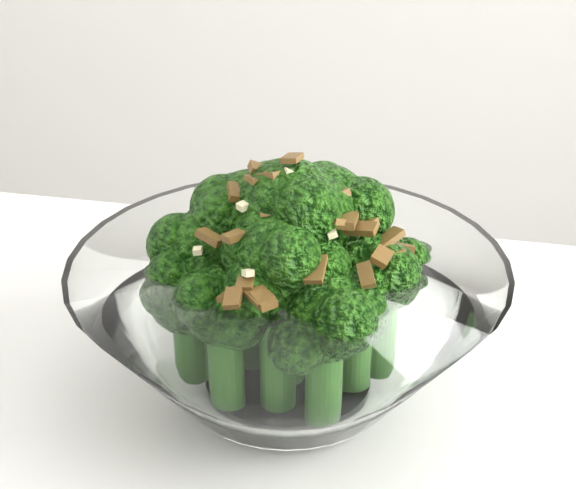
# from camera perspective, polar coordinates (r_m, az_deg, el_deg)

# --- Properties ---
(broccoli_dish) EXTENTS (0.25, 0.25, 0.16)m
(broccoli_dish) POSITION_cam_1_polar(r_m,az_deg,el_deg) (0.52, -0.06, -4.17)
(broccoli_dish) COLOR white
(broccoli_dish) RESTS_ON table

